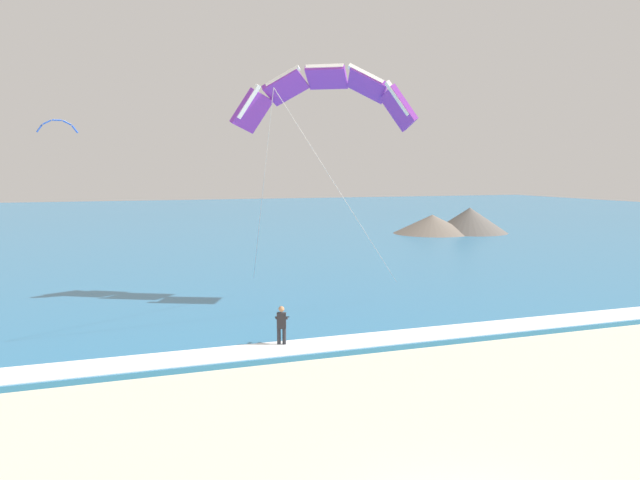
# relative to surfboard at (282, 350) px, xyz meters

# --- Properties ---
(sea) EXTENTS (200.00, 120.00, 0.20)m
(sea) POSITION_rel_surfboard_xyz_m (0.08, 58.52, 0.07)
(sea) COLOR teal
(sea) RESTS_ON ground
(surf_foam) EXTENTS (200.00, 1.82, 0.04)m
(surf_foam) POSITION_rel_surfboard_xyz_m (0.08, -0.48, 0.19)
(surf_foam) COLOR white
(surf_foam) RESTS_ON sea
(surfboard) EXTENTS (0.89, 1.47, 0.09)m
(surfboard) POSITION_rel_surfboard_xyz_m (0.00, 0.00, 0.00)
(surfboard) COLOR #239EC6
(surfboard) RESTS_ON ground
(kitesurfer) EXTENTS (0.64, 0.63, 1.69)m
(kitesurfer) POSITION_rel_surfboard_xyz_m (0.01, 0.02, 0.91)
(kitesurfer) COLOR #232328
(kitesurfer) RESTS_ON ground
(kite_primary) EXTENTS (8.40, 9.86, 10.74)m
(kite_primary) POSITION_rel_surfboard_xyz_m (4.58, 7.82, 10.52)
(kite_primary) COLOR purple
(kite_distant) EXTENTS (3.73, 0.88, 1.31)m
(kite_distant) POSITION_rel_surfboard_xyz_m (-9.75, 42.44, 11.01)
(kite_distant) COLOR blue
(headland_right) EXTENTS (12.80, 9.28, 2.84)m
(headland_right) POSITION_rel_surfboard_xyz_m (28.34, 34.24, 1.20)
(headland_right) COLOR #56514C
(headland_right) RESTS_ON ground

